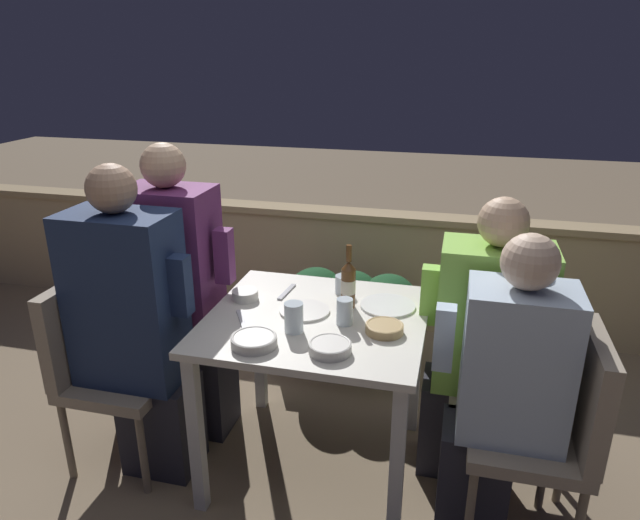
{
  "coord_description": "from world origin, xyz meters",
  "views": [
    {
      "loc": [
        0.52,
        -1.99,
        1.75
      ],
      "look_at": [
        0.0,
        0.06,
        0.95
      ],
      "focal_mm": 32.0,
      "sensor_mm": 36.0,
      "label": 1
    }
  ],
  "objects_px": {
    "chair_left_far": "(148,326)",
    "chair_right_far": "(528,373)",
    "chair_right_near": "(557,420)",
    "beer_bottle": "(348,284)",
    "person_navy_jumper": "(136,327)",
    "person_purple_stripe": "(181,294)",
    "chair_left_near": "(100,356)",
    "person_green_blouse": "(481,344)",
    "person_blue_shirt": "(502,391)"
  },
  "relations": [
    {
      "from": "person_navy_jumper",
      "to": "person_purple_stripe",
      "type": "xyz_separation_m",
      "value": [
        0.05,
        0.3,
        0.02
      ]
    },
    {
      "from": "chair_left_far",
      "to": "person_green_blouse",
      "type": "distance_m",
      "value": 1.51
    },
    {
      "from": "chair_left_near",
      "to": "person_green_blouse",
      "type": "height_order",
      "value": "person_green_blouse"
    },
    {
      "from": "beer_bottle",
      "to": "chair_left_near",
      "type": "bearing_deg",
      "value": -164.55
    },
    {
      "from": "chair_left_far",
      "to": "beer_bottle",
      "type": "height_order",
      "value": "beer_bottle"
    },
    {
      "from": "person_green_blouse",
      "to": "person_purple_stripe",
      "type": "bearing_deg",
      "value": -179.64
    },
    {
      "from": "chair_left_near",
      "to": "person_blue_shirt",
      "type": "xyz_separation_m",
      "value": [
        1.64,
        0.0,
        0.09
      ]
    },
    {
      "from": "chair_left_near",
      "to": "chair_right_near",
      "type": "bearing_deg",
      "value": 0.12
    },
    {
      "from": "person_purple_stripe",
      "to": "person_blue_shirt",
      "type": "bearing_deg",
      "value": -11.96
    },
    {
      "from": "person_green_blouse",
      "to": "person_blue_shirt",
      "type": "bearing_deg",
      "value": -76.64
    },
    {
      "from": "chair_left_near",
      "to": "person_navy_jumper",
      "type": "bearing_deg",
      "value": -0.0
    },
    {
      "from": "chair_right_near",
      "to": "person_green_blouse",
      "type": "bearing_deg",
      "value": 131.32
    },
    {
      "from": "chair_left_far",
      "to": "chair_right_near",
      "type": "height_order",
      "value": "same"
    },
    {
      "from": "chair_right_near",
      "to": "person_blue_shirt",
      "type": "height_order",
      "value": "person_blue_shirt"
    },
    {
      "from": "chair_right_near",
      "to": "chair_left_near",
      "type": "bearing_deg",
      "value": -179.88
    },
    {
      "from": "person_green_blouse",
      "to": "chair_left_near",
      "type": "bearing_deg",
      "value": -168.89
    },
    {
      "from": "person_purple_stripe",
      "to": "chair_left_near",
      "type": "bearing_deg",
      "value": -129.16
    },
    {
      "from": "chair_right_near",
      "to": "person_green_blouse",
      "type": "height_order",
      "value": "person_green_blouse"
    },
    {
      "from": "person_purple_stripe",
      "to": "person_green_blouse",
      "type": "height_order",
      "value": "person_purple_stripe"
    },
    {
      "from": "person_purple_stripe",
      "to": "person_blue_shirt",
      "type": "distance_m",
      "value": 1.43
    },
    {
      "from": "chair_left_far",
      "to": "person_purple_stripe",
      "type": "height_order",
      "value": "person_purple_stripe"
    },
    {
      "from": "person_green_blouse",
      "to": "chair_right_far",
      "type": "bearing_deg",
      "value": -0.0
    },
    {
      "from": "chair_right_near",
      "to": "chair_right_far",
      "type": "relative_size",
      "value": 1.0
    },
    {
      "from": "person_purple_stripe",
      "to": "chair_right_far",
      "type": "distance_m",
      "value": 1.52
    },
    {
      "from": "chair_left_near",
      "to": "chair_right_near",
      "type": "distance_m",
      "value": 1.83
    },
    {
      "from": "chair_right_far",
      "to": "beer_bottle",
      "type": "xyz_separation_m",
      "value": [
        -0.74,
        -0.03,
        0.33
      ]
    },
    {
      "from": "beer_bottle",
      "to": "person_navy_jumper",
      "type": "bearing_deg",
      "value": -161.23
    },
    {
      "from": "chair_left_far",
      "to": "person_green_blouse",
      "type": "bearing_deg",
      "value": 0.31
    },
    {
      "from": "chair_left_far",
      "to": "person_purple_stripe",
      "type": "xyz_separation_m",
      "value": [
        0.19,
        0.0,
        0.19
      ]
    },
    {
      "from": "person_blue_shirt",
      "to": "beer_bottle",
      "type": "distance_m",
      "value": 0.72
    },
    {
      "from": "chair_left_far",
      "to": "chair_right_far",
      "type": "distance_m",
      "value": 1.7
    },
    {
      "from": "chair_left_far",
      "to": "person_green_blouse",
      "type": "height_order",
      "value": "person_green_blouse"
    },
    {
      "from": "chair_left_far",
      "to": "person_blue_shirt",
      "type": "relative_size",
      "value": 0.71
    },
    {
      "from": "chair_left_far",
      "to": "person_green_blouse",
      "type": "relative_size",
      "value": 0.69
    },
    {
      "from": "chair_left_near",
      "to": "chair_right_near",
      "type": "relative_size",
      "value": 1.0
    },
    {
      "from": "person_navy_jumper",
      "to": "person_blue_shirt",
      "type": "bearing_deg",
      "value": 0.16
    },
    {
      "from": "chair_right_near",
      "to": "person_navy_jumper",
      "type": "bearing_deg",
      "value": -179.86
    },
    {
      "from": "chair_left_near",
      "to": "beer_bottle",
      "type": "bearing_deg",
      "value": 15.45
    },
    {
      "from": "chair_left_far",
      "to": "chair_right_far",
      "type": "xyz_separation_m",
      "value": [
        1.7,
        0.01,
        0.0
      ]
    },
    {
      "from": "chair_left_near",
      "to": "person_purple_stripe",
      "type": "relative_size",
      "value": 0.61
    },
    {
      "from": "person_navy_jumper",
      "to": "person_purple_stripe",
      "type": "bearing_deg",
      "value": 79.81
    },
    {
      "from": "chair_left_far",
      "to": "person_blue_shirt",
      "type": "bearing_deg",
      "value": -10.57
    },
    {
      "from": "person_navy_jumper",
      "to": "person_blue_shirt",
      "type": "xyz_separation_m",
      "value": [
        1.45,
        0.0,
        -0.07
      ]
    },
    {
      "from": "person_blue_shirt",
      "to": "beer_bottle",
      "type": "xyz_separation_m",
      "value": [
        -0.62,
        0.28,
        0.23
      ]
    },
    {
      "from": "person_purple_stripe",
      "to": "chair_right_near",
      "type": "distance_m",
      "value": 1.62
    },
    {
      "from": "chair_right_far",
      "to": "beer_bottle",
      "type": "height_order",
      "value": "beer_bottle"
    },
    {
      "from": "chair_left_far",
      "to": "beer_bottle",
      "type": "xyz_separation_m",
      "value": [
        0.96,
        -0.02,
        0.33
      ]
    },
    {
      "from": "beer_bottle",
      "to": "chair_right_far",
      "type": "bearing_deg",
      "value": 2.03
    },
    {
      "from": "person_purple_stripe",
      "to": "chair_right_near",
      "type": "relative_size",
      "value": 1.63
    },
    {
      "from": "chair_left_near",
      "to": "chair_right_near",
      "type": "height_order",
      "value": "same"
    }
  ]
}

